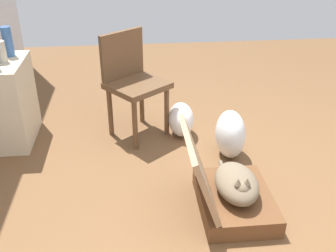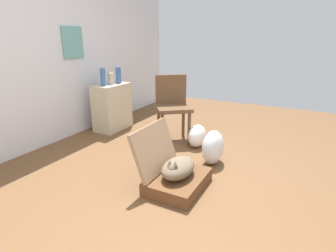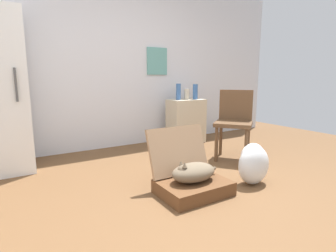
{
  "view_description": "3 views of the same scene",
  "coord_description": "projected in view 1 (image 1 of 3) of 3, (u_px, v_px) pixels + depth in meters",
  "views": [
    {
      "loc": [
        -2.1,
        0.81,
        1.8
      ],
      "look_at": [
        0.23,
        0.58,
        0.52
      ],
      "focal_mm": 42.59,
      "sensor_mm": 36.0,
      "label": 1
    },
    {
      "loc": [
        -2.1,
        -0.85,
        1.39
      ],
      "look_at": [
        0.26,
        0.41,
        0.51
      ],
      "focal_mm": 28.51,
      "sensor_mm": 36.0,
      "label": 2
    },
    {
      "loc": [
        -1.46,
        -1.74,
        1.07
      ],
      "look_at": [
        0.08,
        0.78,
        0.54
      ],
      "focal_mm": 28.8,
      "sensor_mm": 36.0,
      "label": 3
    }
  ],
  "objects": [
    {
      "name": "ground_plane",
      "position": [
        254.0,
        204.0,
        2.77
      ],
      "size": [
        7.68,
        7.68,
        0.0
      ],
      "primitive_type": "plane",
      "color": "brown",
      "rests_on": "ground"
    },
    {
      "name": "cat",
      "position": [
        237.0,
        183.0,
        2.62
      ],
      "size": [
        0.52,
        0.28,
        0.21
      ],
      "color": "brown",
      "rests_on": "suitcase_base"
    },
    {
      "name": "plastic_bag_white",
      "position": [
        230.0,
        134.0,
        3.23
      ],
      "size": [
        0.36,
        0.23,
        0.4
      ],
      "primitive_type": "ellipsoid",
      "color": "silver",
      "rests_on": "ground"
    },
    {
      "name": "suitcase_base",
      "position": [
        235.0,
        201.0,
        2.7
      ],
      "size": [
        0.63,
        0.48,
        0.13
      ],
      "primitive_type": "cube",
      "color": "brown",
      "rests_on": "ground"
    },
    {
      "name": "suitcase_lid",
      "position": [
        199.0,
        167.0,
        2.53
      ],
      "size": [
        0.63,
        0.19,
        0.46
      ],
      "primitive_type": "cube",
      "rotation": [
        1.23,
        0.0,
        0.0
      ],
      "color": "#9B7756",
      "rests_on": "suitcase_base"
    },
    {
      "name": "plastic_bag_clear",
      "position": [
        181.0,
        119.0,
        3.56
      ],
      "size": [
        0.33,
        0.22,
        0.3
      ],
      "primitive_type": "ellipsoid",
      "color": "white",
      "rests_on": "ground"
    },
    {
      "name": "vase_short",
      "position": [
        8.0,
        42.0,
        3.29
      ],
      "size": [
        0.08,
        0.08,
        0.25
      ],
      "primitive_type": "cylinder",
      "color": "#38609E",
      "rests_on": "side_table"
    },
    {
      "name": "chair",
      "position": [
        132.0,
        79.0,
        3.43
      ],
      "size": [
        0.62,
        0.62,
        0.91
      ],
      "rotation": [
        0.0,
        0.0,
        -0.9
      ],
      "color": "brown",
      "rests_on": "ground"
    },
    {
      "name": "side_table",
      "position": [
        9.0,
        102.0,
        3.38
      ],
      "size": [
        0.59,
        0.34,
        0.72
      ],
      "primitive_type": "cube",
      "color": "beige",
      "rests_on": "ground"
    },
    {
      "name": "vase_round",
      "position": [
        0.0,
        52.0,
        3.17
      ],
      "size": [
        0.09,
        0.09,
        0.17
      ],
      "primitive_type": "cylinder",
      "color": "#B7AD99",
      "rests_on": "side_table"
    }
  ]
}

